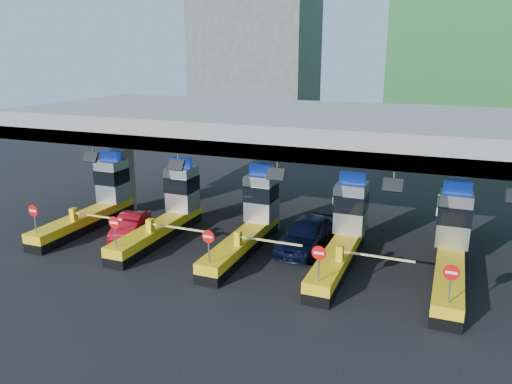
% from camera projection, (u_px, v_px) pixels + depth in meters
% --- Properties ---
extents(ground, '(120.00, 120.00, 0.00)m').
position_uv_depth(ground, '(249.00, 247.00, 26.62)').
color(ground, black).
rests_on(ground, ground).
extents(toll_canopy, '(28.00, 12.09, 7.00)m').
position_uv_depth(toll_canopy, '(268.00, 126.00, 27.53)').
color(toll_canopy, slate).
rests_on(toll_canopy, ground).
extents(toll_lane_far_left, '(4.43, 8.00, 4.16)m').
position_uv_depth(toll_lane_far_left, '(98.00, 201.00, 30.06)').
color(toll_lane_far_left, black).
rests_on(toll_lane_far_left, ground).
extents(toll_lane_left, '(4.43, 8.00, 4.16)m').
position_uv_depth(toll_lane_left, '(169.00, 210.00, 28.28)').
color(toll_lane_left, black).
rests_on(toll_lane_left, ground).
extents(toll_lane_center, '(4.43, 8.00, 4.16)m').
position_uv_depth(toll_lane_center, '(251.00, 221.00, 26.49)').
color(toll_lane_center, black).
rests_on(toll_lane_center, ground).
extents(toll_lane_right, '(4.43, 8.00, 4.16)m').
position_uv_depth(toll_lane_right, '(344.00, 233.00, 24.71)').
color(toll_lane_right, black).
rests_on(toll_lane_right, ground).
extents(toll_lane_far_right, '(4.43, 8.00, 4.16)m').
position_uv_depth(toll_lane_far_right, '(452.00, 247.00, 22.92)').
color(toll_lane_far_right, black).
rests_on(toll_lane_far_right, ground).
extents(bg_building_scaffold, '(18.00, 12.00, 28.00)m').
position_uv_depth(bg_building_scaffold, '(495.00, 9.00, 47.15)').
color(bg_building_scaffold, '#1E5926').
rests_on(bg_building_scaffold, ground).
extents(bg_building_concrete, '(14.00, 10.00, 18.00)m').
position_uv_depth(bg_building_concrete, '(256.00, 61.00, 61.37)').
color(bg_building_concrete, '#4C4C49').
rests_on(bg_building_concrete, ground).
extents(van, '(2.57, 5.32, 1.75)m').
position_uv_depth(van, '(307.00, 234.00, 26.13)').
color(van, black).
rests_on(van, ground).
extents(red_car, '(2.33, 3.97, 1.24)m').
position_uv_depth(red_car, '(130.00, 225.00, 28.20)').
color(red_car, '#A90D1A').
rests_on(red_car, ground).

